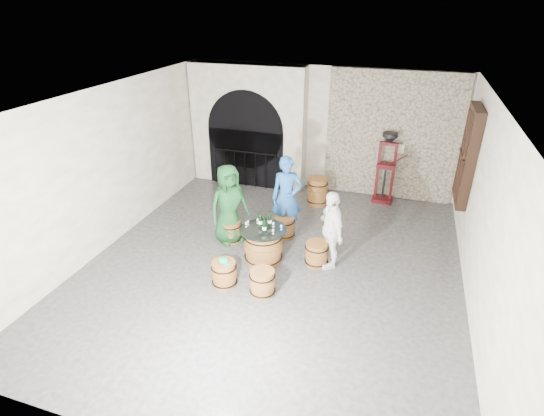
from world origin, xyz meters
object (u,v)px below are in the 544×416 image
(person_green, at_px, (229,204))
(wine_bottle_left, at_px, (260,221))
(side_barrel, at_px, (317,191))
(barrel_table, at_px, (263,245))
(barrel_stool_near_right, at_px, (262,282))
(wine_bottle_right, at_px, (270,220))
(person_blue, at_px, (287,197))
(corking_press, at_px, (387,163))
(barrel_stool_left, at_px, (231,231))
(barrel_stool_right, at_px, (317,254))
(barrel_stool_near_left, at_px, (224,274))
(wine_bottle_center, at_px, (264,227))
(person_white, at_px, (331,230))
(barrel_stool_far, at_px, (284,227))

(person_green, height_order, wine_bottle_left, person_green)
(side_barrel, bearing_deg, barrel_table, -98.96)
(barrel_stool_near_right, xyz_separation_m, wine_bottle_right, (-0.25, 1.16, 0.60))
(person_blue, xyz_separation_m, corking_press, (1.87, 2.36, 0.15))
(barrel_stool_left, xyz_separation_m, barrel_stool_right, (1.93, -0.31, 0.00))
(barrel_stool_right, relative_size, barrel_stool_near_left, 1.00)
(wine_bottle_left, height_order, wine_bottle_center, same)
(wine_bottle_right, bearing_deg, corking_press, 60.04)
(barrel_stool_right, relative_size, person_white, 0.30)
(barrel_stool_left, xyz_separation_m, corking_press, (2.91, 3.00, 0.81))
(wine_bottle_right, bearing_deg, person_green, 160.69)
(barrel_stool_right, distance_m, side_barrel, 2.71)
(barrel_stool_far, height_order, person_white, person_white)
(wine_bottle_right, bearing_deg, barrel_stool_left, 160.84)
(barrel_stool_left, bearing_deg, person_green, 150.63)
(person_blue, bearing_deg, barrel_stool_near_left, -121.12)
(barrel_stool_near_left, height_order, wine_bottle_left, wine_bottle_left)
(barrel_stool_left, relative_size, barrel_stool_near_right, 1.00)
(wine_bottle_right, bearing_deg, wine_bottle_center, -92.62)
(person_white, distance_m, wine_bottle_right, 1.19)
(barrel_stool_right, height_order, barrel_stool_near_left, same)
(barrel_stool_far, height_order, barrel_stool_right, same)
(barrel_stool_near_right, xyz_separation_m, person_white, (0.93, 1.24, 0.55))
(barrel_stool_near_left, height_order, wine_bottle_right, wine_bottle_right)
(barrel_stool_near_left, height_order, corking_press, corking_press)
(barrel_table, bearing_deg, barrel_stool_near_right, -72.02)
(barrel_table, bearing_deg, barrel_stool_left, 150.63)
(barrel_stool_left, bearing_deg, wine_bottle_left, -27.53)
(person_blue, height_order, side_barrel, person_blue)
(person_blue, xyz_separation_m, person_white, (1.12, -0.90, -0.11))
(person_white, distance_m, wine_bottle_left, 1.35)
(barrel_stool_near_left, bearing_deg, barrel_table, 66.36)
(person_blue, relative_size, corking_press, 1.00)
(barrel_stool_left, relative_size, person_blue, 0.27)
(person_green, relative_size, wine_bottle_right, 5.28)
(barrel_table, xyz_separation_m, wine_bottle_center, (0.06, -0.11, 0.49))
(wine_bottle_right, distance_m, corking_press, 3.87)
(person_white, xyz_separation_m, corking_press, (0.75, 3.26, 0.26))
(barrel_stool_right, height_order, side_barrel, side_barrel)
(barrel_stool_near_right, bearing_deg, person_green, 129.48)
(person_blue, bearing_deg, barrel_stool_right, -63.29)
(person_white, bearing_deg, barrel_stool_right, -110.83)
(barrel_stool_far, relative_size, side_barrel, 0.69)
(barrel_stool_far, xyz_separation_m, wine_bottle_center, (-0.06, -1.15, 0.60))
(barrel_stool_left, height_order, barrel_stool_right, same)
(barrel_table, relative_size, wine_bottle_left, 2.81)
(wine_bottle_center, distance_m, wine_bottle_right, 0.28)
(person_green, xyz_separation_m, wine_bottle_left, (0.84, -0.44, -0.02))
(wine_bottle_right, xyz_separation_m, corking_press, (1.93, 3.34, 0.20))
(barrel_stool_far, xyz_separation_m, person_white, (1.14, -0.78, 0.55))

